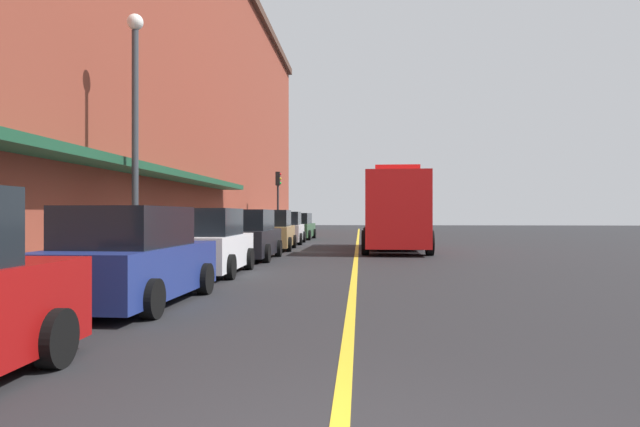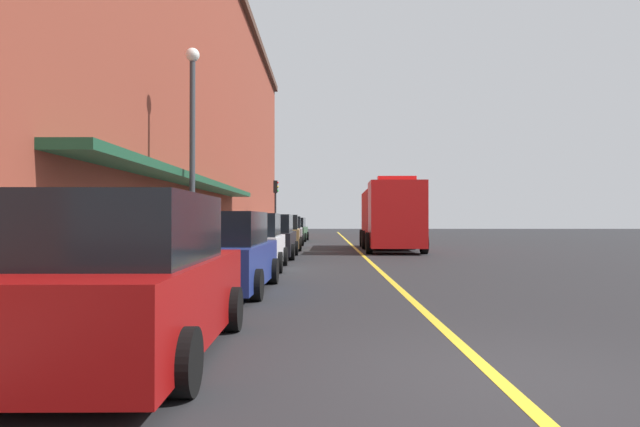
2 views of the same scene
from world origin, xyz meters
name	(u,v)px [view 2 (image 2 of 2)]	position (x,y,z in m)	size (l,w,h in m)	color
ground_plane	(354,247)	(0.00, 25.00, 0.00)	(112.00, 112.00, 0.00)	#232326
sidewalk_left	(246,246)	(-6.20, 25.00, 0.07)	(2.40, 70.00, 0.15)	#9E9B93
lane_center_stripe	(354,247)	(0.00, 25.00, 0.00)	(0.16, 70.00, 0.01)	gold
brick_building_left	(131,96)	(-12.50, 24.00, 8.49)	(11.37, 64.00, 16.96)	brown
parked_car_0	(132,282)	(-4.01, 0.73, 0.89)	(2.16, 4.61, 1.92)	maroon
parked_car_1	(224,254)	(-3.99, 6.41, 0.83)	(2.16, 4.53, 1.79)	navy
parked_car_2	(253,243)	(-4.04, 11.66, 0.84)	(2.08, 4.16, 1.80)	silver
parked_car_3	(272,238)	(-3.93, 16.73, 0.84)	(2.07, 4.47, 1.81)	black
parked_car_4	(282,234)	(-3.91, 22.35, 0.85)	(2.14, 4.43, 1.83)	#A5844C
parked_car_5	(287,232)	(-4.02, 27.71, 0.83)	(2.18, 4.38, 1.78)	silver
parked_car_6	(293,230)	(-3.95, 33.35, 0.80)	(2.17, 4.73, 1.72)	#2D5133
fire_truck	(390,217)	(1.71, 22.30, 1.72)	(3.02, 8.74, 3.60)	red
parking_meter_0	(178,242)	(-5.35, 7.61, 1.06)	(0.14, 0.18, 1.33)	#4C4C51
parking_meter_1	(268,228)	(-5.35, 29.03, 1.06)	(0.14, 0.18, 1.33)	#4C4C51
parking_meter_2	(241,232)	(-5.35, 17.54, 1.06)	(0.14, 0.18, 1.33)	#4C4C51
street_lamp_left	(192,132)	(-5.95, 11.41, 4.40)	(0.44, 0.44, 6.94)	#33383D
traffic_light_near	(276,198)	(-5.29, 33.74, 3.16)	(0.38, 0.36, 4.30)	#232326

